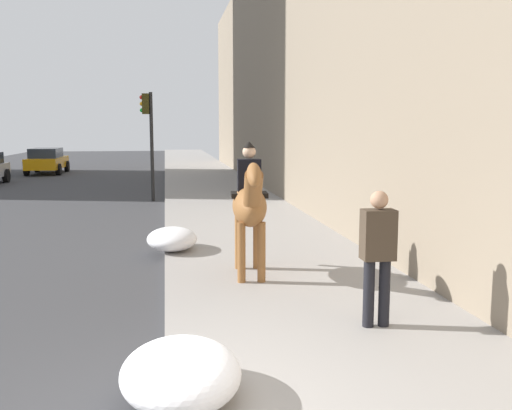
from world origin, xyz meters
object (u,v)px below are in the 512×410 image
object	(u,v)px
pedestrian_greeting	(378,249)
car_mid_lane	(47,160)
traffic_light_near_curb	(149,129)
mounted_horse_near	(250,204)

from	to	relation	value
pedestrian_greeting	car_mid_lane	distance (m)	28.33
pedestrian_greeting	traffic_light_near_curb	bearing A→B (deg)	14.22
pedestrian_greeting	car_mid_lane	size ratio (longest dim) A/B	0.41
pedestrian_greeting	traffic_light_near_curb	xyz separation A→B (m)	(13.73, 3.10, 1.45)
mounted_horse_near	pedestrian_greeting	size ratio (longest dim) A/B	1.31
mounted_horse_near	car_mid_lane	size ratio (longest dim) A/B	0.54
mounted_horse_near	traffic_light_near_curb	distance (m)	11.33
pedestrian_greeting	traffic_light_near_curb	distance (m)	14.15
car_mid_lane	traffic_light_near_curb	xyz separation A→B (m)	(-13.09, -6.02, 1.79)
traffic_light_near_curb	pedestrian_greeting	bearing A→B (deg)	-167.28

